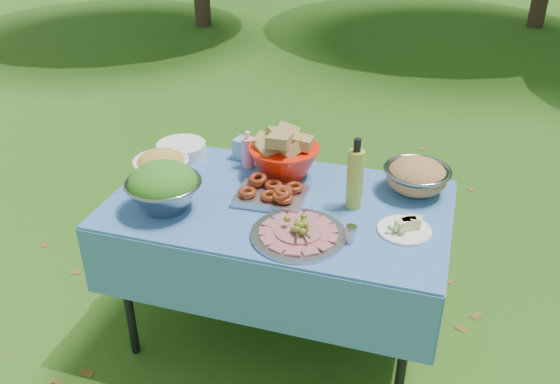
% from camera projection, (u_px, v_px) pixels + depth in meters
% --- Properties ---
extents(ground, '(80.00, 80.00, 0.00)m').
position_uv_depth(ground, '(279.00, 333.00, 2.96)').
color(ground, '#103609').
rests_on(ground, ground).
extents(picnic_table, '(1.46, 0.86, 0.76)m').
position_uv_depth(picnic_table, '(279.00, 272.00, 2.77)').
color(picnic_table, '#76A8E4').
rests_on(picnic_table, ground).
extents(salad_bowl, '(0.40, 0.40, 0.21)m').
position_uv_depth(salad_bowl, '(163.00, 187.00, 2.48)').
color(salad_bowl, '#95989D').
rests_on(salad_bowl, picnic_table).
extents(pasta_bowl_white, '(0.33, 0.33, 0.14)m').
position_uv_depth(pasta_bowl_white, '(161.00, 165.00, 2.73)').
color(pasta_bowl_white, white).
rests_on(pasta_bowl_white, picnic_table).
extents(plate_stack, '(0.29, 0.29, 0.07)m').
position_uv_depth(plate_stack, '(181.00, 150.00, 2.95)').
color(plate_stack, white).
rests_on(plate_stack, picnic_table).
extents(wipes_box, '(0.12, 0.10, 0.10)m').
position_uv_depth(wipes_box, '(246.00, 149.00, 2.93)').
color(wipes_box, '#7FB9CD').
rests_on(wipes_box, picnic_table).
extents(sanitizer_bottle, '(0.07, 0.07, 0.18)m').
position_uv_depth(sanitizer_bottle, '(248.00, 149.00, 2.83)').
color(sanitizer_bottle, pink).
rests_on(sanitizer_bottle, picnic_table).
extents(bread_bowl, '(0.41, 0.41, 0.22)m').
position_uv_depth(bread_bowl, '(284.00, 153.00, 2.75)').
color(bread_bowl, '#F91D07').
rests_on(bread_bowl, picnic_table).
extents(pasta_bowl_steel, '(0.38, 0.38, 0.16)m').
position_uv_depth(pasta_bowl_steel, '(417.00, 176.00, 2.62)').
color(pasta_bowl_steel, '#95989D').
rests_on(pasta_bowl_steel, picnic_table).
extents(fried_tray, '(0.31, 0.22, 0.07)m').
position_uv_depth(fried_tray, '(271.00, 193.00, 2.58)').
color(fried_tray, '#B6B6BB').
rests_on(fried_tray, picnic_table).
extents(charcuterie_platter, '(0.41, 0.41, 0.09)m').
position_uv_depth(charcuterie_platter, '(299.00, 227.00, 2.33)').
color(charcuterie_platter, '#A8ABB0').
rests_on(charcuterie_platter, picnic_table).
extents(oil_bottle, '(0.09, 0.09, 0.32)m').
position_uv_depth(oil_bottle, '(355.00, 174.00, 2.47)').
color(oil_bottle, '#ACB33B').
rests_on(oil_bottle, picnic_table).
extents(cheese_plate, '(0.25, 0.25, 0.06)m').
position_uv_depth(cheese_plate, '(405.00, 225.00, 2.37)').
color(cheese_plate, white).
rests_on(cheese_plate, picnic_table).
extents(shaker, '(0.05, 0.05, 0.07)m').
position_uv_depth(shaker, '(351.00, 234.00, 2.30)').
color(shaker, silver).
rests_on(shaker, picnic_table).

